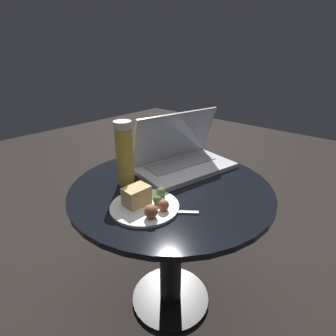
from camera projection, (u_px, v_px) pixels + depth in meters
ground_plane at (170, 298)px, 1.15m from camera, size 6.00×6.00×0.00m
table at (171, 220)px, 0.98m from camera, size 0.70×0.70×0.56m
laptop at (182, 157)px, 1.04m from camera, size 0.41×0.29×0.22m
beer_glass at (124, 153)px, 0.89m from camera, size 0.06×0.06×0.23m
snack_plate at (144, 203)px, 0.78m from camera, size 0.21×0.21×0.07m
fork at (165, 212)px, 0.77m from camera, size 0.12×0.14×0.00m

